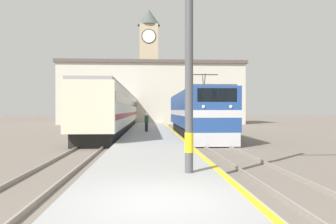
{
  "coord_description": "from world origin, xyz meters",
  "views": [
    {
      "loc": [
        -0.19,
        -6.77,
        2.22
      ],
      "look_at": [
        1.55,
        22.88,
        2.04
      ],
      "focal_mm": 35.0,
      "sensor_mm": 36.0,
      "label": 1
    }
  ],
  "objects_px": {
    "locomotive_train": "(195,113)",
    "clock_tower": "(149,62)",
    "passenger_train": "(118,110)",
    "person_on_platform": "(146,122)",
    "catenary_mast": "(193,34)"
  },
  "relations": [
    {
      "from": "locomotive_train",
      "to": "clock_tower",
      "type": "relative_size",
      "value": 0.87
    },
    {
      "from": "passenger_train",
      "to": "person_on_platform",
      "type": "xyz_separation_m",
      "value": [
        3.12,
        -7.13,
        -1.04
      ]
    },
    {
      "from": "locomotive_train",
      "to": "clock_tower",
      "type": "height_order",
      "value": "clock_tower"
    },
    {
      "from": "locomotive_train",
      "to": "person_on_platform",
      "type": "height_order",
      "value": "locomotive_train"
    },
    {
      "from": "passenger_train",
      "to": "clock_tower",
      "type": "bearing_deg",
      "value": 82.84
    },
    {
      "from": "locomotive_train",
      "to": "person_on_platform",
      "type": "relative_size",
      "value": 11.79
    },
    {
      "from": "locomotive_train",
      "to": "passenger_train",
      "type": "xyz_separation_m",
      "value": [
        -7.26,
        7.73,
        0.25
      ]
    },
    {
      "from": "passenger_train",
      "to": "clock_tower",
      "type": "relative_size",
      "value": 1.64
    },
    {
      "from": "clock_tower",
      "to": "person_on_platform",
      "type": "bearing_deg",
      "value": -90.36
    },
    {
      "from": "passenger_train",
      "to": "catenary_mast",
      "type": "bearing_deg",
      "value": -79.78
    },
    {
      "from": "clock_tower",
      "to": "passenger_train",
      "type": "bearing_deg",
      "value": -97.16
    },
    {
      "from": "passenger_train",
      "to": "locomotive_train",
      "type": "bearing_deg",
      "value": -46.77
    },
    {
      "from": "person_on_platform",
      "to": "catenary_mast",
      "type": "bearing_deg",
      "value": -85.31
    },
    {
      "from": "person_on_platform",
      "to": "clock_tower",
      "type": "height_order",
      "value": "clock_tower"
    },
    {
      "from": "catenary_mast",
      "to": "clock_tower",
      "type": "relative_size",
      "value": 0.39
    }
  ]
}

